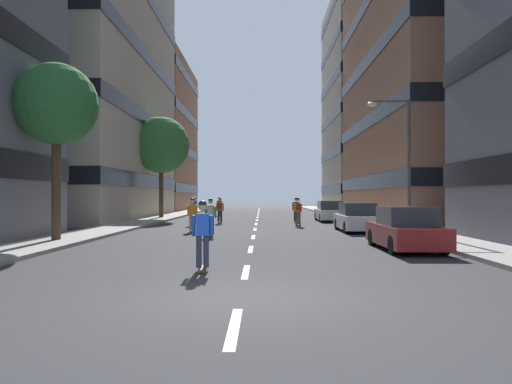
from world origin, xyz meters
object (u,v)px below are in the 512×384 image
at_px(skater_0, 296,208).
at_px(skater_3, 219,205).
at_px(street_tree_mid, 56,105).
at_px(streetlamp_right, 402,150).
at_px(skater_6, 203,232).
at_px(street_tree_near, 161,145).
at_px(skater_7, 194,206).
at_px(skater_8, 298,210).
at_px(skater_4, 210,215).
at_px(parked_car_far, 330,212).
at_px(skater_5, 193,210).
at_px(parked_car_mid, 357,218).
at_px(skater_1, 192,213).
at_px(parked_car_near, 405,230).
at_px(skater_2, 220,209).

bearing_deg(skater_0, skater_3, 121.67).
relative_size(street_tree_mid, streetlamp_right, 1.09).
xyz_separation_m(skater_3, skater_6, (2.56, -33.41, 0.00)).
height_order(street_tree_near, skater_7, street_tree_near).
height_order(skater_3, skater_8, same).
distance_m(street_tree_near, skater_4, 18.75).
bearing_deg(parked_car_far, streetlamp_right, -81.14).
xyz_separation_m(skater_0, skater_7, (-8.56, 7.99, 0.00)).
bearing_deg(parked_car_far, skater_0, -168.08).
relative_size(parked_car_far, skater_7, 2.47).
relative_size(skater_5, skater_6, 1.00).
xyz_separation_m(parked_car_mid, skater_1, (-8.65, -0.32, 0.29)).
distance_m(parked_car_near, parked_car_far, 18.66).
xyz_separation_m(parked_car_far, streetlamp_right, (1.85, -11.87, 3.44)).
bearing_deg(skater_0, streetlamp_right, -68.88).
bearing_deg(skater_5, skater_4, -76.58).
bearing_deg(parked_car_mid, street_tree_near, 133.89).
height_order(parked_car_near, parked_car_mid, same).
bearing_deg(skater_0, street_tree_mid, -124.29).
xyz_separation_m(skater_3, skater_4, (1.68, -23.45, 0.03)).
height_order(skater_0, skater_4, same).
distance_m(street_tree_mid, skater_5, 12.77).
bearing_deg(parked_car_far, skater_3, 132.03).
xyz_separation_m(street_tree_mid, skater_3, (4.22, 26.34, -4.55)).
bearing_deg(skater_4, skater_3, 94.10).
bearing_deg(parked_car_mid, skater_0, 104.77).
height_order(parked_car_near, skater_5, skater_5).
xyz_separation_m(skater_5, skater_8, (6.61, -0.80, 0.03)).
bearing_deg(skater_0, skater_1, -121.67).
height_order(street_tree_mid, skater_0, street_tree_mid).
bearing_deg(parked_car_near, street_tree_near, 120.73).
bearing_deg(skater_1, skater_4, -66.71).
bearing_deg(skater_5, skater_6, -81.07).
distance_m(streetlamp_right, skater_2, 13.61).
relative_size(skater_2, skater_6, 1.00).
bearing_deg(skater_1, skater_7, 97.78).
bearing_deg(skater_8, parked_car_mid, -57.34).
height_order(parked_car_far, skater_4, skater_4).
height_order(parked_car_mid, skater_7, skater_7).
xyz_separation_m(skater_4, skater_6, (0.88, -9.95, -0.03)).
bearing_deg(skater_4, parked_car_mid, 23.99).
bearing_deg(skater_5, skater_3, 88.78).
bearing_deg(parked_car_far, skater_5, -151.88).
relative_size(parked_car_near, skater_6, 2.47).
xyz_separation_m(parked_car_near, skater_1, (-8.65, 8.21, 0.29)).
distance_m(parked_car_mid, skater_7, 20.79).
xyz_separation_m(parked_car_far, skater_1, (-8.65, -10.45, 0.29)).
relative_size(parked_car_near, skater_5, 2.47).
bearing_deg(skater_2, skater_5, -125.27).
distance_m(parked_car_near, skater_4, 9.06).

